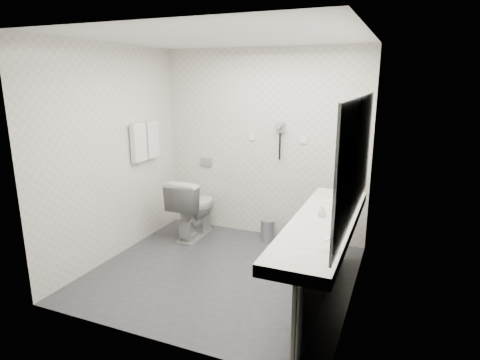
% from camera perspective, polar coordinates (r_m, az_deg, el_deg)
% --- Properties ---
extents(floor, '(2.80, 2.80, 0.00)m').
position_cam_1_polar(floor, '(4.62, -2.50, -12.98)').
color(floor, '#2F2E34').
rests_on(floor, ground).
extents(ceiling, '(2.80, 2.80, 0.00)m').
position_cam_1_polar(ceiling, '(4.12, -2.90, 19.62)').
color(ceiling, white).
rests_on(ceiling, wall_back).
extents(wall_back, '(2.80, 0.00, 2.80)m').
position_cam_1_polar(wall_back, '(5.38, 3.26, 5.01)').
color(wall_back, silver).
rests_on(wall_back, floor).
extents(wall_front, '(2.80, 0.00, 2.80)m').
position_cam_1_polar(wall_front, '(3.11, -12.97, -2.26)').
color(wall_front, silver).
rests_on(wall_front, floor).
extents(wall_left, '(0.00, 2.60, 2.60)m').
position_cam_1_polar(wall_left, '(4.95, -17.53, 3.56)').
color(wall_left, silver).
rests_on(wall_left, floor).
extents(wall_right, '(0.00, 2.60, 2.60)m').
position_cam_1_polar(wall_right, '(3.83, 16.64, 0.61)').
color(wall_right, silver).
rests_on(wall_right, floor).
extents(vanity_counter, '(0.55, 2.20, 0.10)m').
position_cam_1_polar(vanity_counter, '(3.80, 11.68, -6.26)').
color(vanity_counter, white).
rests_on(vanity_counter, floor).
extents(vanity_panel, '(0.03, 2.15, 0.75)m').
position_cam_1_polar(vanity_panel, '(3.97, 11.73, -12.07)').
color(vanity_panel, '#96968F').
rests_on(vanity_panel, floor).
extents(vanity_post_near, '(0.06, 0.06, 0.75)m').
position_cam_1_polar(vanity_post_near, '(3.08, 8.27, -20.33)').
color(vanity_post_near, silver).
rests_on(vanity_post_near, floor).
extents(vanity_post_far, '(0.06, 0.06, 0.75)m').
position_cam_1_polar(vanity_post_far, '(4.91, 14.46, -6.96)').
color(vanity_post_far, silver).
rests_on(vanity_post_far, floor).
extents(mirror, '(0.02, 2.20, 1.05)m').
position_cam_1_polar(mirror, '(3.59, 16.27, 3.04)').
color(mirror, '#B2BCC6').
rests_on(mirror, wall_right).
extents(basin_near, '(0.40, 0.31, 0.05)m').
position_cam_1_polar(basin_near, '(3.20, 9.39, -9.53)').
color(basin_near, white).
rests_on(basin_near, vanity_counter).
extents(basin_far, '(0.40, 0.31, 0.05)m').
position_cam_1_polar(basin_far, '(4.40, 13.36, -3.03)').
color(basin_far, white).
rests_on(basin_far, vanity_counter).
extents(faucet_near, '(0.04, 0.04, 0.15)m').
position_cam_1_polar(faucet_near, '(3.13, 12.97, -8.46)').
color(faucet_near, silver).
rests_on(faucet_near, vanity_counter).
extents(faucet_far, '(0.04, 0.04, 0.15)m').
position_cam_1_polar(faucet_far, '(4.35, 15.96, -2.16)').
color(faucet_far, silver).
rests_on(faucet_far, vanity_counter).
extents(soap_bottle_a, '(0.06, 0.06, 0.10)m').
position_cam_1_polar(soap_bottle_a, '(3.84, 11.69, -4.48)').
color(soap_bottle_a, beige).
rests_on(soap_bottle_a, vanity_counter).
extents(soap_bottle_b, '(0.10, 0.10, 0.10)m').
position_cam_1_polar(soap_bottle_b, '(3.86, 11.55, -4.35)').
color(soap_bottle_b, beige).
rests_on(soap_bottle_b, vanity_counter).
extents(soap_bottle_c, '(0.07, 0.07, 0.13)m').
position_cam_1_polar(soap_bottle_c, '(3.72, 14.25, -4.98)').
color(soap_bottle_c, beige).
rests_on(soap_bottle_c, vanity_counter).
extents(glass_left, '(0.06, 0.06, 0.11)m').
position_cam_1_polar(glass_left, '(3.98, 14.04, -3.86)').
color(glass_left, silver).
rests_on(glass_left, vanity_counter).
extents(glass_right, '(0.06, 0.06, 0.10)m').
position_cam_1_polar(glass_right, '(4.14, 14.99, -3.25)').
color(glass_right, silver).
rests_on(glass_right, vanity_counter).
extents(toilet, '(0.48, 0.82, 0.82)m').
position_cam_1_polar(toilet, '(5.50, -6.61, -3.85)').
color(toilet, white).
rests_on(toilet, floor).
extents(flush_plate, '(0.18, 0.02, 0.12)m').
position_cam_1_polar(flush_plate, '(5.76, -4.85, 2.56)').
color(flush_plate, '#B2B5BA').
rests_on(flush_plate, wall_back).
extents(pedal_bin, '(0.21, 0.21, 0.28)m').
position_cam_1_polar(pedal_bin, '(5.40, 4.01, -7.19)').
color(pedal_bin, '#B2B5BA').
rests_on(pedal_bin, floor).
extents(bin_lid, '(0.20, 0.20, 0.02)m').
position_cam_1_polar(bin_lid, '(5.35, 4.04, -5.71)').
color(bin_lid, '#B2B5BA').
rests_on(bin_lid, pedal_bin).
extents(towel_rail, '(0.02, 0.62, 0.02)m').
position_cam_1_polar(towel_rail, '(5.30, -13.54, 7.78)').
color(towel_rail, silver).
rests_on(towel_rail, wall_left).
extents(towel_near, '(0.07, 0.24, 0.48)m').
position_cam_1_polar(towel_near, '(5.22, -14.21, 5.20)').
color(towel_near, white).
rests_on(towel_near, towel_rail).
extents(towel_far, '(0.07, 0.24, 0.48)m').
position_cam_1_polar(towel_far, '(5.44, -12.45, 5.66)').
color(towel_far, white).
rests_on(towel_far, towel_rail).
extents(dryer_cradle, '(0.10, 0.04, 0.14)m').
position_cam_1_polar(dryer_cradle, '(5.24, 5.78, 7.48)').
color(dryer_cradle, gray).
rests_on(dryer_cradle, wall_back).
extents(dryer_barrel, '(0.08, 0.14, 0.08)m').
position_cam_1_polar(dryer_barrel, '(5.17, 5.56, 7.73)').
color(dryer_barrel, gray).
rests_on(dryer_barrel, dryer_cradle).
extents(dryer_cord, '(0.02, 0.02, 0.35)m').
position_cam_1_polar(dryer_cord, '(5.26, 5.67, 4.76)').
color(dryer_cord, black).
rests_on(dryer_cord, dryer_cradle).
extents(switch_plate_a, '(0.09, 0.02, 0.09)m').
position_cam_1_polar(switch_plate_a, '(5.41, 1.72, 6.15)').
color(switch_plate_a, white).
rests_on(switch_plate_a, wall_back).
extents(switch_plate_b, '(0.09, 0.02, 0.09)m').
position_cam_1_polar(switch_plate_b, '(5.20, 8.98, 5.65)').
color(switch_plate_b, white).
rests_on(switch_plate_b, wall_back).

